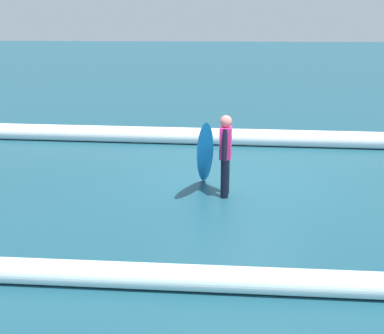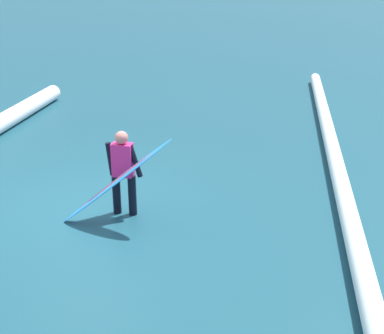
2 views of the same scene
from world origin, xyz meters
The scene contains 4 objects.
ground_plane centered at (0.00, 0.00, 0.00)m, with size 198.73×198.73×0.00m, color #1B4C5C.
surfer centered at (0.16, 0.84, 0.83)m, with size 0.22×0.62×1.49m.
surfboard centered at (0.54, 0.83, 0.76)m, with size 0.50×1.89×1.55m.
wave_crest_midground centered at (1.62, 4.62, 0.16)m, with size 0.32×0.32×23.85m, color white.
Camera 2 is at (8.12, 3.43, 4.25)m, focal length 50.43 mm.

